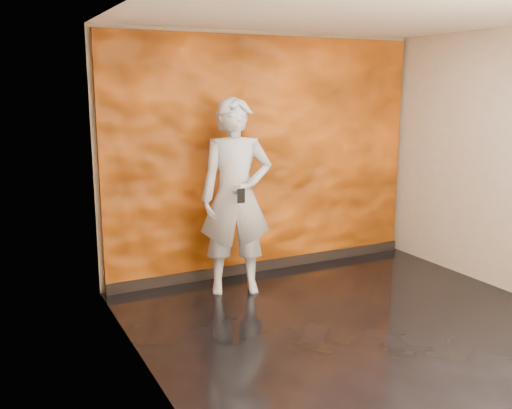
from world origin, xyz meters
name	(u,v)px	position (x,y,z in m)	size (l,w,h in m)	color
room	(370,179)	(0.00, 0.00, 1.40)	(4.02, 4.02, 2.81)	black
feature_wall	(267,157)	(0.00, 1.96, 1.38)	(3.90, 0.06, 2.75)	orange
baseboard	(268,265)	(0.00, 1.92, 0.06)	(3.90, 0.04, 0.12)	black
man	(236,197)	(-0.64, 1.43, 1.04)	(0.76, 0.50, 2.08)	#A7ACB8
phone	(241,196)	(-0.71, 1.15, 1.11)	(0.08, 0.02, 0.15)	black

